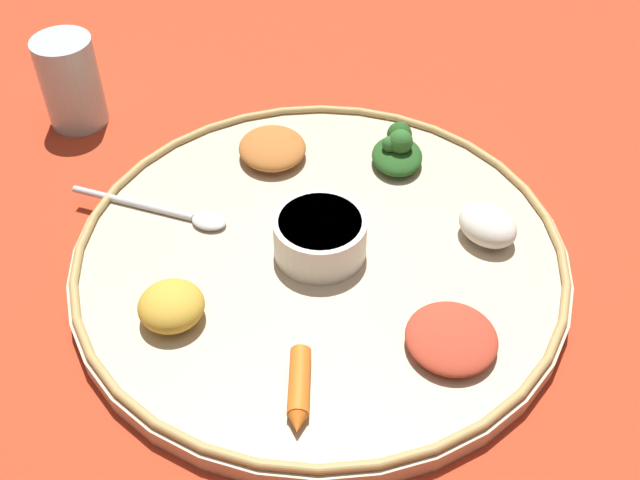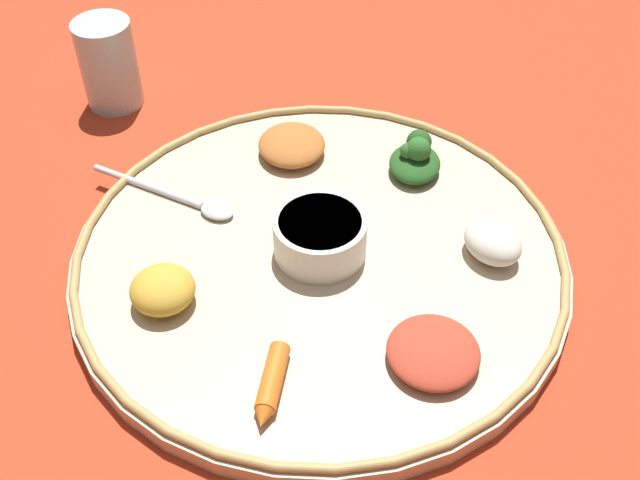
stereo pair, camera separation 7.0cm
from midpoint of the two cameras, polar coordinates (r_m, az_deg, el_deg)
ground_plane at (r=0.72m, az=2.77°, el=-1.97°), size 2.40×2.40×0.00m
platter at (r=0.72m, az=2.79°, el=-1.49°), size 0.46×0.46×0.02m
platter_rim at (r=0.71m, az=2.82°, el=-0.83°), size 0.45×0.45×0.01m
center_bowl at (r=0.70m, az=2.88°, el=0.23°), size 0.08×0.08×0.04m
spoon at (r=0.76m, az=-7.42°, el=2.88°), size 0.09×0.15×0.01m
greens_pile at (r=0.80m, az=9.58°, el=5.91°), size 0.08×0.08×0.04m
carrot_near_spoon at (r=0.61m, az=-0.28°, el=-10.76°), size 0.06×0.06×0.02m
mound_chickpea at (r=0.81m, az=0.39°, el=6.92°), size 0.10×0.10×0.02m
mound_berbere_red at (r=0.64m, az=11.61°, el=-8.18°), size 0.11×0.11×0.02m
mound_rice_white at (r=0.72m, az=15.33°, el=-0.29°), size 0.05×0.06×0.03m
mound_lentil_yellow at (r=0.66m, az=-8.58°, el=-3.79°), size 0.08×0.07×0.03m
drinking_glass at (r=0.92m, az=-13.10°, el=12.05°), size 0.06×0.06×0.10m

